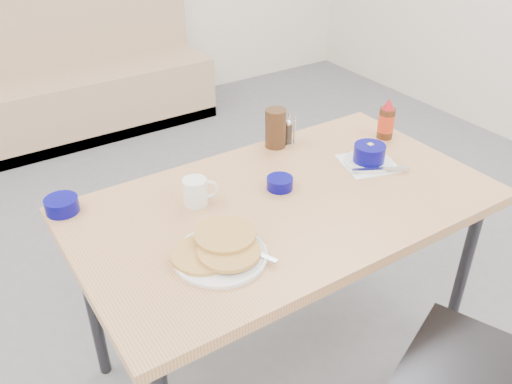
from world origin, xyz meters
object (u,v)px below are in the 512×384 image
coffee_mug (196,191)px  butter_bowl (280,183)px  pancake_plate (220,251)px  grits_setting (369,156)px  amber_tumbler (276,128)px  condiment_caddy (283,134)px  creamer_bowl (62,205)px  syrup_bottle (386,121)px  dining_table (285,215)px  booth_bench (74,84)px

coffee_mug → butter_bowl: (0.28, -0.07, -0.03)m
pancake_plate → butter_bowl: 0.41m
grits_setting → amber_tumbler: amber_tumbler is taller
grits_setting → condiment_caddy: condiment_caddy is taller
grits_setting → amber_tumbler: bearing=123.6°
pancake_plate → creamer_bowl: size_ratio=2.53×
amber_tumbler → syrup_bottle: syrup_bottle is taller
coffee_mug → condiment_caddy: 0.53m
condiment_caddy → grits_setting: bearing=-57.8°
dining_table → butter_bowl: bearing=68.5°
condiment_caddy → syrup_bottle: (0.38, -0.18, 0.03)m
grits_setting → syrup_bottle: (0.21, 0.13, 0.04)m
amber_tumbler → condiment_caddy: (0.04, 0.00, -0.04)m
coffee_mug → grits_setting: bearing=-9.9°
coffee_mug → grits_setting: coffee_mug is taller
amber_tumbler → condiment_caddy: bearing=0.0°
booth_bench → pancake_plate: size_ratio=7.00×
booth_bench → amber_tumbler: 2.26m
amber_tumbler → condiment_caddy: 0.05m
dining_table → pancake_plate: 0.37m
grits_setting → butter_bowl: 0.38m
dining_table → butter_bowl: 0.11m
syrup_bottle → grits_setting: bearing=-148.3°
coffee_mug → syrup_bottle: bearing=0.9°
dining_table → condiment_caddy: 0.42m
creamer_bowl → syrup_bottle: (1.25, -0.18, 0.05)m
booth_bench → coffee_mug: 2.45m
dining_table → butter_bowl: (0.03, 0.07, 0.08)m
creamer_bowl → grits_setting: bearing=-16.6°
dining_table → coffee_mug: coffee_mug is taller
amber_tumbler → condiment_caddy: amber_tumbler is taller
condiment_caddy → syrup_bottle: syrup_bottle is taller
booth_bench → coffee_mug: booth_bench is taller
booth_bench → creamer_bowl: booth_bench is taller
syrup_bottle → coffee_mug: bearing=-179.1°
pancake_plate → booth_bench: bearing=83.0°
syrup_bottle → pancake_plate: bearing=-162.5°
coffee_mug → condiment_caddy: condiment_caddy is taller
butter_bowl → creamer_bowl: bearing=158.2°
pancake_plate → amber_tumbler: (0.53, 0.48, 0.06)m
grits_setting → condiment_caddy: (-0.17, 0.31, 0.01)m
grits_setting → amber_tumbler: (-0.21, 0.31, 0.04)m
butter_bowl → syrup_bottle: bearing=8.5°
butter_bowl → condiment_caddy: bearing=52.5°
booth_bench → butter_bowl: 2.50m
butter_bowl → amber_tumbler: bearing=58.0°
dining_table → amber_tumbler: amber_tumbler is taller
dining_table → coffee_mug: (-0.25, 0.14, 0.11)m
dining_table → creamer_bowl: 0.73m
grits_setting → amber_tumbler: size_ratio=1.62×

